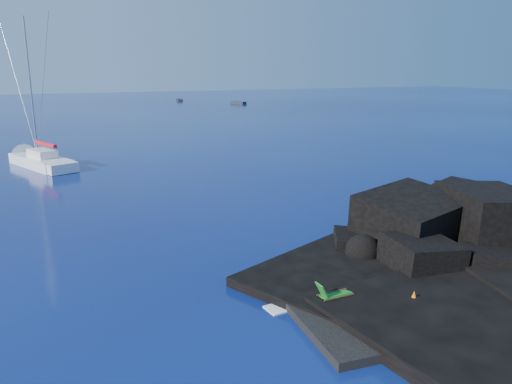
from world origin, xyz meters
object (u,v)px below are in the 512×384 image
Objects in this scene: sunbather at (430,294)px; distant_boat_b at (238,104)px; marker_cone at (414,297)px; deck_chair at (336,290)px; sailboat at (41,166)px; distant_boat_a at (179,101)px.

distant_boat_b is at bearing 50.15° from sunbather.
marker_cone is 122.48m from distant_boat_b.
distant_boat_b is at bearing 68.68° from deck_chair.
deck_chair is at bearing 140.12° from sunbather.
deck_chair is at bearing 152.03° from marker_cone.
distant_boat_b is (44.05, 113.84, -0.87)m from deck_chair.
sailboat is at bearing 103.91° from deck_chair.
marker_cone is 0.12× the size of distant_boat_a.
marker_cone is at bearing -93.45° from sailboat.
sailboat reaches higher than distant_boat_a.
distant_boat_a is 22.06m from distant_boat_b.
deck_chair is (9.60, -38.30, 0.87)m from sailboat.
marker_cone is (-0.99, -0.15, 0.11)m from sunbather.
distant_boat_b is at bearing 33.88° from sailboat.
distant_boat_b is (11.29, -18.95, 0.00)m from distant_boat_a.
marker_cone is at bearing -94.49° from distant_boat_a.
distant_boat_a is at bearing 75.98° from deck_chair.
distant_boat_a is (32.77, 132.79, -0.87)m from deck_chair.
marker_cone is at bearing 168.17° from sunbather.
distant_boat_a is 0.94× the size of distant_boat_b.
marker_cone reaches higher than distant_boat_a.
marker_cone is (12.37, -39.77, 0.63)m from sailboat.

